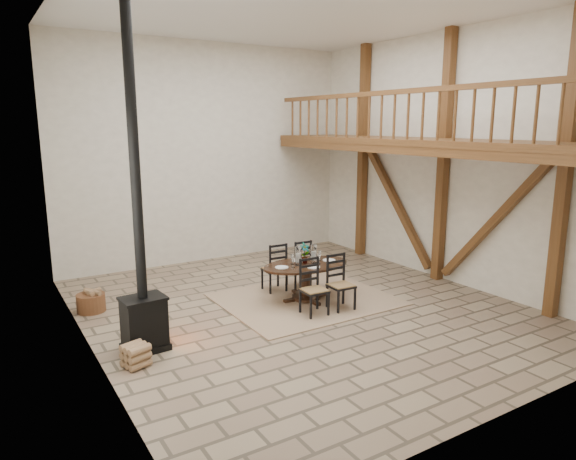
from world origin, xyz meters
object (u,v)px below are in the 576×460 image
log_basket (91,302)px  dining_table (306,279)px  wood_stove (141,273)px  log_stack (136,355)px

log_basket → dining_table: bearing=-22.6°
dining_table → wood_stove: (-3.14, -0.57, 0.74)m
dining_table → log_stack: 3.56m
wood_stove → dining_table: bearing=6.2°
dining_table → log_basket: 3.79m
wood_stove → log_basket: (-0.35, 2.02, -0.97)m
dining_table → log_stack: bearing=-160.7°
dining_table → log_basket: size_ratio=3.94×
wood_stove → log_basket: 2.27m
dining_table → wood_stove: size_ratio=0.38×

